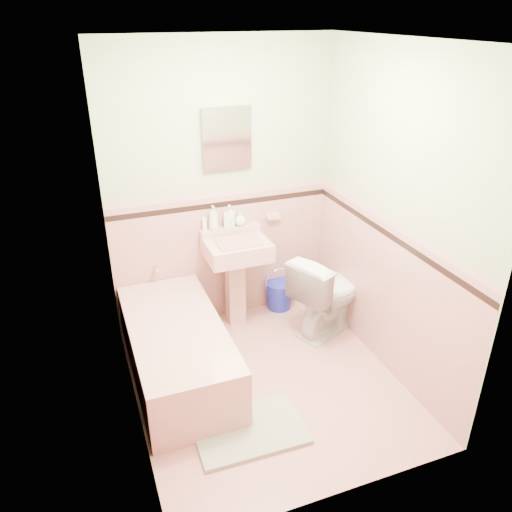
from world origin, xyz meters
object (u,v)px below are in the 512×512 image
object	(u,v)px
shoe	(242,420)
soap_bottle_right	(240,219)
soap_bottle_left	(213,218)
medicine_cabinet	(227,138)
bucket	(279,295)
toilet	(330,293)
bathtub	(178,352)
sink	(237,284)
soap_bottle_mid	(229,216)

from	to	relation	value
shoe	soap_bottle_right	bearing A→B (deg)	66.24
soap_bottle_left	medicine_cabinet	bearing A→B (deg)	11.25
soap_bottle_left	bucket	xyz separation A→B (m)	(0.63, -0.04, -0.88)
soap_bottle_left	toilet	xyz separation A→B (m)	(0.90, -0.54, -0.64)
bathtub	sink	world-z (taller)	sink
medicine_cabinet	toilet	world-z (taller)	medicine_cabinet
medicine_cabinet	toilet	bearing A→B (deg)	-37.42
medicine_cabinet	bucket	bearing A→B (deg)	-8.44
sink	soap_bottle_left	distance (m)	0.64
soap_bottle_left	shoe	size ratio (longest dim) A/B	1.65
bathtub	toilet	bearing A→B (deg)	6.77
bathtub	toilet	distance (m)	1.44
bathtub	soap_bottle_mid	distance (m)	1.26
toilet	shoe	distance (m)	1.47
medicine_cabinet	soap_bottle_mid	xyz separation A→B (m)	(-0.00, -0.03, -0.68)
soap_bottle_right	bucket	bearing A→B (deg)	-6.12
bathtub	shoe	bearing A→B (deg)	-67.46
medicine_cabinet	soap_bottle_left	size ratio (longest dim) A/B	2.28
soap_bottle_left	bucket	size ratio (longest dim) A/B	0.77
soap_bottle_right	toilet	xyz separation A→B (m)	(0.65, -0.54, -0.60)
soap_bottle_mid	shoe	distance (m)	1.75
soap_bottle_left	bucket	bearing A→B (deg)	-3.70
bathtub	soap_bottle_right	distance (m)	1.30
medicine_cabinet	shoe	xyz separation A→B (m)	(-0.39, -1.44, -1.64)
sink	soap_bottle_mid	bearing A→B (deg)	90.79
shoe	bucket	bearing A→B (deg)	53.07
sink	soap_bottle_left	xyz separation A→B (m)	(-0.15, 0.18, 0.60)
toilet	bucket	xyz separation A→B (m)	(-0.27, 0.50, -0.24)
bathtub	soap_bottle_right	size ratio (longest dim) A/B	11.51
bathtub	sink	distance (m)	0.89
toilet	bucket	world-z (taller)	toilet
bathtub	sink	xyz separation A→B (m)	(0.68, 0.53, 0.20)
soap_bottle_mid	soap_bottle_right	xyz separation A→B (m)	(0.10, 0.00, -0.04)
medicine_cabinet	soap_bottle_right	distance (m)	0.73
bucket	soap_bottle_mid	bearing A→B (deg)	175.16
sink	soap_bottle_left	size ratio (longest dim) A/B	3.93
soap_bottle_left	toilet	distance (m)	1.23
soap_bottle_left	soap_bottle_mid	world-z (taller)	soap_bottle_left
bathtub	soap_bottle_mid	xyz separation A→B (m)	(0.68, 0.71, 0.79)
soap_bottle_mid	shoe	xyz separation A→B (m)	(-0.39, -1.41, -0.96)
soap_bottle_mid	medicine_cabinet	bearing A→B (deg)	85.26
bucket	medicine_cabinet	bearing A→B (deg)	171.56
soap_bottle_mid	shoe	size ratio (longest dim) A/B	1.55
bathtub	bucket	xyz separation A→B (m)	(1.15, 0.67, -0.08)
shoe	soap_bottle_left	bearing A→B (deg)	75.69
bathtub	bucket	world-z (taller)	bathtub
soap_bottle_left	soap_bottle_right	size ratio (longest dim) A/B	1.68
bathtub	shoe	distance (m)	0.78
soap_bottle_right	toilet	distance (m)	1.03
bucket	toilet	bearing A→B (deg)	-61.53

